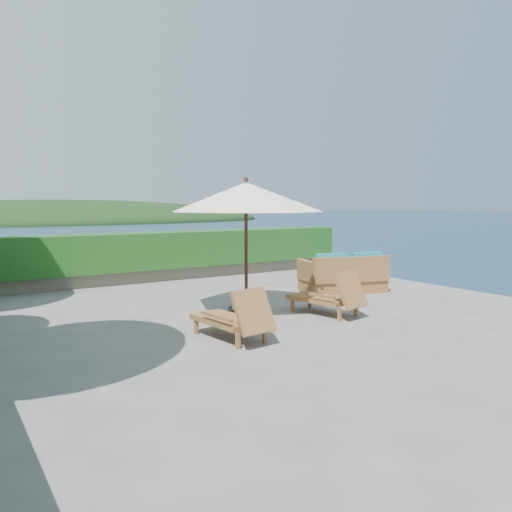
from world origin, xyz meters
TOP-DOWN VIEW (x-y plane):
  - ground at (0.00, 0.00)m, footprint 12.00×12.00m
  - foundation at (0.00, 0.00)m, footprint 12.00×12.00m
  - ocean at (0.00, 0.00)m, footprint 600.00×600.00m
  - offshore_island at (25.00, 140.00)m, footprint 126.00×57.60m
  - planter_wall_far at (0.00, 5.60)m, footprint 12.00×0.60m
  - hedge_far at (0.00, 5.60)m, footprint 12.40×0.90m
  - patio_umbrella at (-0.04, 0.63)m, footprint 3.10×3.10m
  - lounge_left at (-1.23, -0.93)m, footprint 0.79×1.57m
  - lounge_right at (1.22, -0.39)m, footprint 0.92×1.64m
  - side_table at (-0.28, 0.08)m, footprint 0.62×0.62m
  - wicker_loveseat at (3.22, 1.36)m, footprint 2.21×1.53m

SIDE VIEW (x-z plane):
  - offshore_island at x=25.00m, z-range -9.30..3.30m
  - ocean at x=0.00m, z-range -3.00..-3.00m
  - foundation at x=0.00m, z-range -3.05..-0.05m
  - ground at x=0.00m, z-range 0.00..0.00m
  - planter_wall_far at x=0.00m, z-range 0.00..0.36m
  - lounge_left at x=-1.23m, z-range -0.07..0.80m
  - lounge_right at x=1.22m, z-range -0.07..0.82m
  - wicker_loveseat at x=3.22m, z-range -0.11..0.88m
  - side_table at x=-0.28m, z-range 0.17..0.69m
  - hedge_far at x=0.00m, z-range 0.35..1.35m
  - patio_umbrella at x=-0.04m, z-range 0.92..3.58m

